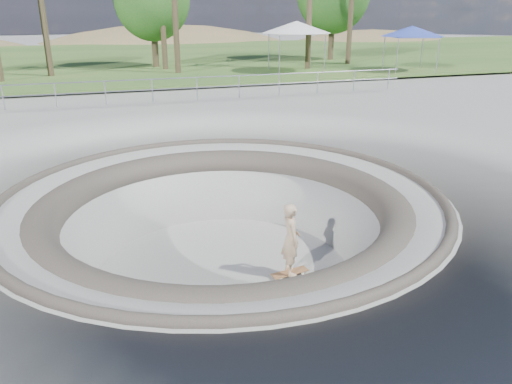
# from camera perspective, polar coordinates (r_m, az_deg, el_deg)

# --- Properties ---
(ground) EXTENTS (180.00, 180.00, 0.00)m
(ground) POSITION_cam_1_polar(r_m,az_deg,el_deg) (11.56, -3.86, -0.38)
(ground) COLOR #9A9A95
(ground) RESTS_ON ground
(skate_bowl) EXTENTS (14.00, 14.00, 4.10)m
(skate_bowl) POSITION_cam_1_polar(r_m,az_deg,el_deg) (12.32, -3.66, -8.38)
(skate_bowl) COLOR #9A9A95
(skate_bowl) RESTS_ON ground
(grass_strip) EXTENTS (180.00, 36.00, 0.12)m
(grass_strip) POSITION_cam_1_polar(r_m,az_deg,el_deg) (44.74, -15.46, 14.55)
(grass_strip) COLOR #335E25
(grass_strip) RESTS_ON ground
(distant_hills) EXTENTS (103.20, 45.00, 28.60)m
(distant_hills) POSITION_cam_1_polar(r_m,az_deg,el_deg) (68.86, -13.06, 10.39)
(distant_hills) COLOR olive
(distant_hills) RESTS_ON ground
(safety_railing) EXTENTS (25.00, 0.06, 1.03)m
(safety_railing) POSITION_cam_1_polar(r_m,az_deg,el_deg) (22.90, -11.77, 11.31)
(safety_railing) COLOR #989AA0
(safety_railing) RESTS_ON ground
(skateboard) EXTENTS (0.95, 0.40, 0.10)m
(skateboard) POSITION_cam_1_polar(r_m,az_deg,el_deg) (12.00, 3.89, -9.18)
(skateboard) COLOR #8E5C38
(skateboard) RESTS_ON ground
(skater) EXTENTS (0.45, 0.66, 1.74)m
(skater) POSITION_cam_1_polar(r_m,az_deg,el_deg) (11.59, 3.99, -5.34)
(skater) COLOR tan
(skater) RESTS_ON skateboard
(canopy_white) EXTENTS (6.08, 6.08, 3.09)m
(canopy_white) POSITION_cam_1_polar(r_m,az_deg,el_deg) (33.09, 4.65, 18.26)
(canopy_white) COLOR #989AA0
(canopy_white) RESTS_ON ground
(canopy_blue) EXTENTS (5.37, 5.37, 2.80)m
(canopy_blue) POSITION_cam_1_polar(r_m,az_deg,el_deg) (34.86, 17.41, 17.11)
(canopy_blue) COLOR #989AA0
(canopy_blue) RESTS_ON ground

